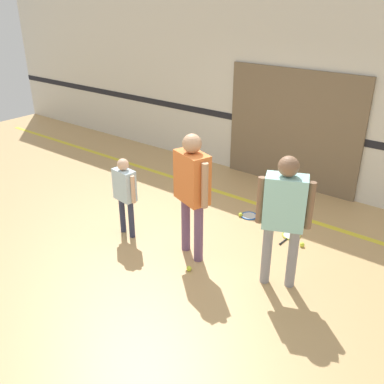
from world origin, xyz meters
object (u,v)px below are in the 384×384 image
Objects in this scene: racket_spare_on_floor at (250,216)px; tennis_ball_near_instructor at (189,269)px; person_instructor at (192,184)px; person_student_right at (284,209)px; tennis_ball_by_spare_racket at (240,215)px; person_student_left at (125,189)px; tennis_ball_stray_left at (302,245)px; racket_second_spare at (291,236)px.

tennis_ball_near_instructor is (0.13, -1.72, 0.02)m from racket_spare_on_floor.
racket_spare_on_floor is 6.98× the size of tennis_ball_near_instructor.
person_instructor is 1.19m from person_student_right.
person_instructor is at bearing 122.09° from tennis_ball_near_instructor.
person_student_right is 24.66× the size of tennis_ball_by_spare_racket.
tennis_ball_near_instructor is at bearing -128.13° from racket_spare_on_floor.
tennis_ball_by_spare_racket is (1.01, 1.44, -0.68)m from person_student_left.
person_student_right is 1.36m from tennis_ball_stray_left.
tennis_ball_near_instructor is at bearing 0.00° from person_student_left.
person_student_left is 1.89m from tennis_ball_by_spare_racket.
racket_second_spare is 7.03× the size of tennis_ball_by_spare_racket.
racket_spare_on_floor is 0.79m from racket_second_spare.
tennis_ball_near_instructor is 1.65m from tennis_ball_stray_left.
person_student_right is (1.19, 0.13, -0.03)m from person_instructor.
person_student_right is at bearing -43.24° from tennis_ball_by_spare_racket.
racket_spare_on_floor is 1.06m from tennis_ball_stray_left.
racket_second_spare is (-0.35, 1.09, -1.00)m from person_student_right.
person_instructor is 1.73m from racket_spare_on_floor.
person_instructor is 3.61× the size of racket_second_spare.
person_student_left reaches higher than tennis_ball_stray_left.
tennis_ball_stray_left is (0.88, 1.39, 0.00)m from tennis_ball_near_instructor.
tennis_ball_near_instructor is 1.00× the size of tennis_ball_by_spare_racket.
tennis_ball_near_instructor is at bearing -19.22° from racket_second_spare.
racket_spare_on_floor is at bearing 106.38° from person_instructor.
person_student_left is 2.28m from person_student_right.
racket_second_spare is 7.03× the size of tennis_ball_stray_left.
tennis_ball_by_spare_racket is at bearing 98.62° from tennis_ball_near_instructor.
person_student_right is 1.95m from tennis_ball_by_spare_racket.
racket_spare_on_floor is at bearing 94.22° from tennis_ball_near_instructor.
tennis_ball_by_spare_racket is at bearing 179.92° from racket_spare_on_floor.
person_student_right reaches higher than tennis_ball_near_instructor.
person_student_left is 17.59× the size of tennis_ball_by_spare_racket.
tennis_ball_stray_left is (-0.10, 0.94, -0.97)m from person_student_right.
tennis_ball_near_instructor is at bearing 1.61° from person_student_right.
racket_spare_on_floor is 6.98× the size of tennis_ball_by_spare_racket.
tennis_ball_stray_left is (1.01, -0.32, 0.02)m from racket_spare_on_floor.
tennis_ball_by_spare_racket reaches higher than racket_spare_on_floor.
person_instructor is 25.34× the size of tennis_ball_stray_left.
tennis_ball_stray_left is (2.14, 1.22, -0.68)m from person_student_left.
person_student_right is 1.96m from racket_spare_on_floor.
racket_second_spare is at bearing -95.41° from person_student_right.
tennis_ball_by_spare_racket is at bearing 169.08° from tennis_ball_stray_left.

